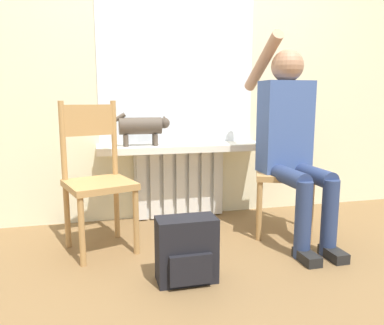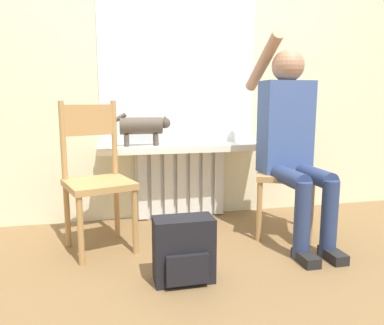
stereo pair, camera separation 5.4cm
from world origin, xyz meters
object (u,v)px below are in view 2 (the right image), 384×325
Objects in this scene: person at (291,135)px; cat at (143,126)px; chair_right at (285,167)px; backpack at (184,250)px; chair_left at (97,176)px.

person is 2.64× the size of cat.
cat is (-0.96, 0.40, 0.28)m from chair_right.
backpack is (-0.85, -0.57, -0.31)m from chair_right.
person is at bearing -22.57° from chair_left.
cat is 1.14m from backpack.
person reaches higher than chair_left.
cat is (-0.94, 0.51, 0.04)m from person.
chair_right is (1.30, -0.00, 0.00)m from chair_left.
chair_left and chair_right have the same top height.
chair_right reaches higher than cat.
chair_left is 1.30m from chair_right.
person is at bearing -75.12° from chair_right.
person is at bearing 29.14° from backpack.
chair_right is at bearing -22.77° from cat.
chair_right is 0.68× the size of person.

